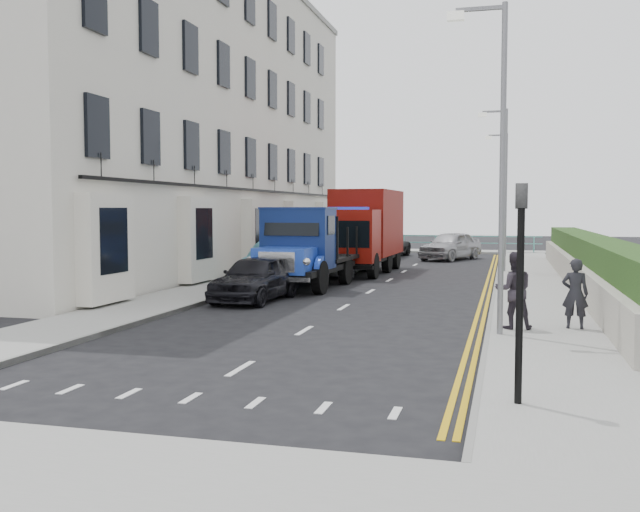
{
  "coord_description": "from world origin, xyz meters",
  "views": [
    {
      "loc": [
        4.43,
        -17.39,
        2.75
      ],
      "look_at": [
        -0.83,
        2.55,
        1.4
      ],
      "focal_mm": 40.0,
      "sensor_mm": 36.0,
      "label": 1
    }
  ],
  "objects_px": {
    "lamp_mid": "(502,180)",
    "lamp_far": "(504,187)",
    "bedford_lorry": "(300,253)",
    "red_lorry": "(364,229)",
    "pedestrian_east_near": "(575,294)",
    "lamp_near": "(497,149)",
    "parked_car_front": "(256,278)"
  },
  "relations": [
    {
      "from": "lamp_far",
      "to": "red_lorry",
      "type": "xyz_separation_m",
      "value": [
        -5.8,
        -10.95,
        -2.08
      ]
    },
    {
      "from": "lamp_near",
      "to": "lamp_mid",
      "type": "xyz_separation_m",
      "value": [
        0.0,
        16.0,
        0.0
      ]
    },
    {
      "from": "lamp_mid",
      "to": "parked_car_front",
      "type": "relative_size",
      "value": 1.72
    },
    {
      "from": "bedford_lorry",
      "to": "red_lorry",
      "type": "height_order",
      "value": "red_lorry"
    },
    {
      "from": "lamp_mid",
      "to": "pedestrian_east_near",
      "type": "height_order",
      "value": "lamp_mid"
    },
    {
      "from": "lamp_mid",
      "to": "lamp_far",
      "type": "bearing_deg",
      "value": 90.0
    },
    {
      "from": "pedestrian_east_near",
      "to": "parked_car_front",
      "type": "bearing_deg",
      "value": -17.68
    },
    {
      "from": "lamp_near",
      "to": "lamp_far",
      "type": "distance_m",
      "value": 26.0
    },
    {
      "from": "red_lorry",
      "to": "lamp_mid",
      "type": "bearing_deg",
      "value": 10.73
    },
    {
      "from": "lamp_mid",
      "to": "red_lorry",
      "type": "bearing_deg",
      "value": -170.69
    },
    {
      "from": "lamp_far",
      "to": "red_lorry",
      "type": "relative_size",
      "value": 1.01
    },
    {
      "from": "parked_car_front",
      "to": "lamp_far",
      "type": "bearing_deg",
      "value": 75.54
    },
    {
      "from": "lamp_far",
      "to": "pedestrian_east_near",
      "type": "height_order",
      "value": "lamp_far"
    },
    {
      "from": "lamp_near",
      "to": "lamp_mid",
      "type": "distance_m",
      "value": 16.0
    },
    {
      "from": "pedestrian_east_near",
      "to": "bedford_lorry",
      "type": "bearing_deg",
      "value": -34.41
    },
    {
      "from": "bedford_lorry",
      "to": "pedestrian_east_near",
      "type": "relative_size",
      "value": 3.84
    },
    {
      "from": "lamp_mid",
      "to": "bedford_lorry",
      "type": "bearing_deg",
      "value": -128.82
    },
    {
      "from": "pedestrian_east_near",
      "to": "lamp_mid",
      "type": "bearing_deg",
      "value": -78.95
    },
    {
      "from": "lamp_far",
      "to": "lamp_near",
      "type": "bearing_deg",
      "value": -90.0
    },
    {
      "from": "lamp_near",
      "to": "parked_car_front",
      "type": "xyz_separation_m",
      "value": [
        -7.06,
        4.71,
        -3.3
      ]
    },
    {
      "from": "lamp_near",
      "to": "lamp_far",
      "type": "bearing_deg",
      "value": 90.0
    },
    {
      "from": "bedford_lorry",
      "to": "pedestrian_east_near",
      "type": "distance_m",
      "value": 10.66
    },
    {
      "from": "lamp_far",
      "to": "red_lorry",
      "type": "height_order",
      "value": "lamp_far"
    },
    {
      "from": "parked_car_front",
      "to": "pedestrian_east_near",
      "type": "height_order",
      "value": "pedestrian_east_near"
    },
    {
      "from": "lamp_far",
      "to": "bedford_lorry",
      "type": "bearing_deg",
      "value": -109.9
    },
    {
      "from": "bedford_lorry",
      "to": "red_lorry",
      "type": "xyz_separation_m",
      "value": [
        0.78,
        7.22,
        0.64
      ]
    },
    {
      "from": "bedford_lorry",
      "to": "parked_car_front",
      "type": "xyz_separation_m",
      "value": [
        -0.48,
        -3.11,
        -0.58
      ]
    },
    {
      "from": "lamp_mid",
      "to": "lamp_far",
      "type": "height_order",
      "value": "same"
    },
    {
      "from": "lamp_far",
      "to": "bedford_lorry",
      "type": "xyz_separation_m",
      "value": [
        -6.58,
        -18.17,
        -2.72
      ]
    },
    {
      "from": "lamp_mid",
      "to": "bedford_lorry",
      "type": "distance_m",
      "value": 10.84
    },
    {
      "from": "red_lorry",
      "to": "parked_car_front",
      "type": "xyz_separation_m",
      "value": [
        -1.25,
        -10.34,
        -1.22
      ]
    },
    {
      "from": "lamp_near",
      "to": "red_lorry",
      "type": "height_order",
      "value": "lamp_near"
    }
  ]
}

